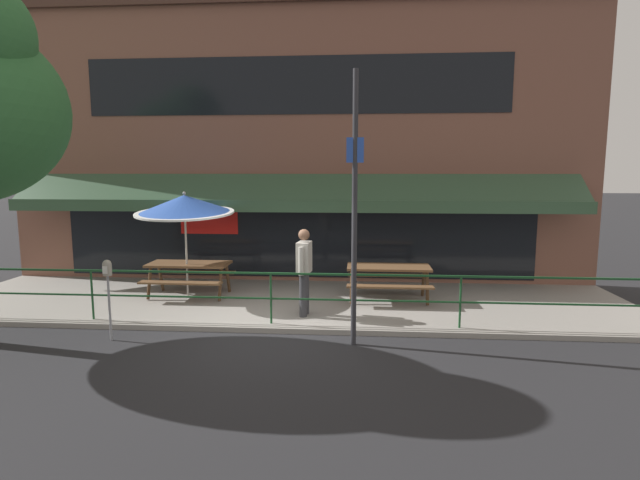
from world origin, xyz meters
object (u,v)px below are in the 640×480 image
at_px(picnic_table_left, 189,270).
at_px(picnic_table_centre, 389,273).
at_px(street_sign_pole, 355,208).
at_px(patio_umbrella_left, 185,205).
at_px(pedestrian_walking, 304,267).
at_px(parking_meter_near, 108,276).

relative_size(picnic_table_left, picnic_table_centre, 1.00).
bearing_deg(picnic_table_left, street_sign_pole, -35.12).
relative_size(picnic_table_centre, patio_umbrella_left, 0.76).
height_order(picnic_table_centre, pedestrian_walking, pedestrian_walking).
bearing_deg(picnic_table_left, parking_meter_near, -99.65).
bearing_deg(picnic_table_centre, street_sign_pole, -105.66).
xyz_separation_m(picnic_table_left, picnic_table_centre, (4.47, -0.02, 0.00)).
relative_size(patio_umbrella_left, street_sign_pole, 0.53).
relative_size(picnic_table_centre, parking_meter_near, 1.27).
xyz_separation_m(picnic_table_centre, parking_meter_near, (-4.94, -2.72, 0.44)).
bearing_deg(pedestrian_walking, patio_umbrella_left, 157.00).
distance_m(picnic_table_left, parking_meter_near, 2.81).
distance_m(picnic_table_left, picnic_table_centre, 4.47).
bearing_deg(pedestrian_walking, parking_meter_near, -155.99).
distance_m(patio_umbrella_left, parking_meter_near, 2.84).
bearing_deg(street_sign_pole, patio_umbrella_left, 146.26).
relative_size(picnic_table_centre, street_sign_pole, 0.40).
distance_m(pedestrian_walking, parking_meter_near, 3.53).
bearing_deg(street_sign_pole, pedestrian_walking, 126.48).
bearing_deg(picnic_table_centre, patio_umbrella_left, -178.51).
distance_m(picnic_table_left, pedestrian_walking, 3.07).
relative_size(picnic_table_left, patio_umbrella_left, 0.76).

